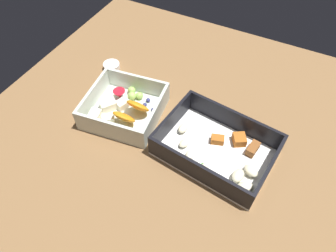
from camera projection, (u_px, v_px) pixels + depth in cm
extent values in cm
cube|color=brown|center=(175.00, 137.00, 63.18)|extent=(80.00, 80.00, 2.00)
cube|color=white|center=(215.00, 152.00, 59.28)|extent=(22.46, 17.16, 0.60)
cube|color=black|center=(171.00, 120.00, 60.84)|extent=(2.40, 14.68, 4.58)
cube|color=black|center=(268.00, 170.00, 53.70)|extent=(2.40, 14.68, 4.58)
cube|color=black|center=(234.00, 120.00, 60.95)|extent=(19.54, 3.00, 4.58)
cube|color=black|center=(197.00, 171.00, 53.59)|extent=(19.54, 3.00, 4.58)
ellipsoid|color=beige|center=(251.00, 171.00, 55.14)|extent=(3.48, 3.16, 1.43)
ellipsoid|color=beige|center=(184.00, 143.00, 59.18)|extent=(2.32, 2.74, 1.16)
ellipsoid|color=beige|center=(189.00, 155.00, 57.46)|extent=(2.14, 2.61, 1.13)
ellipsoid|color=beige|center=(245.00, 187.00, 53.15)|extent=(3.43, 3.05, 1.42)
ellipsoid|color=beige|center=(183.00, 128.00, 61.44)|extent=(2.00, 2.66, 1.24)
ellipsoid|color=beige|center=(204.00, 169.00, 55.65)|extent=(2.07, 2.57, 1.13)
ellipsoid|color=beige|center=(238.00, 176.00, 54.49)|extent=(2.45, 3.20, 1.47)
cube|color=#AD5B1E|center=(239.00, 139.00, 59.67)|extent=(3.32, 3.40, 1.77)
cube|color=#AD5B1E|center=(217.00, 140.00, 59.85)|extent=(2.91, 2.38, 1.43)
cube|color=brown|center=(253.00, 149.00, 58.35)|extent=(2.09, 3.38, 1.69)
cube|color=#387A33|center=(231.00, 185.00, 54.41)|extent=(0.60, 0.40, 0.20)
cube|color=#387A33|center=(238.00, 179.00, 55.08)|extent=(0.60, 0.40, 0.20)
cube|color=#387A33|center=(203.00, 164.00, 57.09)|extent=(0.60, 0.40, 0.20)
cube|color=silver|center=(125.00, 113.00, 65.57)|extent=(16.59, 16.12, 0.60)
cube|color=silver|center=(93.00, 96.00, 65.15)|extent=(2.46, 14.27, 4.36)
cube|color=silver|center=(156.00, 113.00, 62.14)|extent=(2.46, 14.27, 4.36)
cube|color=silver|center=(137.00, 83.00, 67.71)|extent=(13.61, 2.37, 4.36)
cube|color=silver|center=(109.00, 129.00, 59.58)|extent=(13.61, 2.37, 4.36)
ellipsoid|color=orange|center=(124.00, 117.00, 61.30)|extent=(5.03, 4.42, 4.57)
ellipsoid|color=orange|center=(138.00, 106.00, 63.05)|extent=(5.18, 4.46, 4.74)
cube|color=#F4EACC|center=(108.00, 119.00, 63.13)|extent=(3.11, 2.97, 1.49)
cube|color=#F4EACC|center=(108.00, 105.00, 65.23)|extent=(3.89, 4.08, 1.96)
cube|color=#F4EACC|center=(123.00, 104.00, 65.65)|extent=(2.86, 3.26, 1.63)
cube|color=#F4EACC|center=(95.00, 116.00, 63.46)|extent=(2.72, 3.28, 1.74)
sphere|color=#9ECC60|center=(132.00, 96.00, 66.93)|extent=(1.92, 1.92, 1.92)
sphere|color=#9ECC60|center=(132.00, 90.00, 68.12)|extent=(1.79, 1.79, 1.79)
sphere|color=#9ECC60|center=(139.00, 96.00, 67.20)|extent=(1.65, 1.65, 1.65)
cone|color=red|center=(120.00, 94.00, 67.09)|extent=(2.65, 2.65, 2.12)
sphere|color=navy|center=(148.00, 100.00, 66.81)|extent=(0.96, 0.96, 0.96)
sphere|color=navy|center=(153.00, 110.00, 65.12)|extent=(0.90, 0.90, 0.90)
sphere|color=navy|center=(158.00, 105.00, 65.85)|extent=(1.16, 1.16, 1.16)
sphere|color=navy|center=(145.00, 105.00, 66.00)|extent=(0.90, 0.90, 0.90)
cylinder|color=white|center=(112.00, 66.00, 74.38)|extent=(3.90, 3.90, 1.49)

